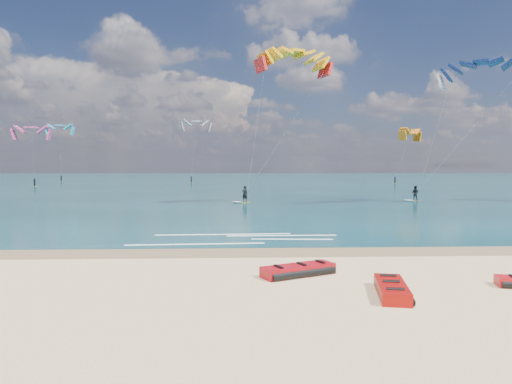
% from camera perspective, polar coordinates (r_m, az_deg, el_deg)
% --- Properties ---
extents(ground, '(320.00, 320.00, 0.00)m').
position_cam_1_polar(ground, '(57.28, -1.93, -0.53)').
color(ground, tan).
rests_on(ground, ground).
extents(wet_sand_strip, '(320.00, 2.40, 0.01)m').
position_cam_1_polar(wet_sand_strip, '(20.52, -1.34, -7.55)').
color(wet_sand_strip, brown).
rests_on(wet_sand_strip, ground).
extents(sea, '(320.00, 200.00, 0.04)m').
position_cam_1_polar(sea, '(121.20, -2.10, 1.53)').
color(sea, '#0A3138').
rests_on(sea, ground).
extents(packed_kite_left, '(3.15, 2.35, 0.44)m').
position_cam_1_polar(packed_kite_left, '(16.43, 5.30, -10.34)').
color(packed_kite_left, '#A60811').
rests_on(packed_kite_left, ground).
extents(packed_kite_right, '(1.71, 2.86, 0.44)m').
position_cam_1_polar(packed_kite_right, '(14.56, 16.59, -12.26)').
color(packed_kite_right, '#980A06').
rests_on(packed_kite_right, ground).
extents(kitesurfer_main, '(10.72, 7.68, 15.66)m').
position_cam_1_polar(kitesurfer_main, '(44.83, 1.65, 8.70)').
color(kitesurfer_main, '#D0D619').
rests_on(kitesurfer_main, sea).
extents(kitesurfer_far, '(10.93, 8.52, 15.45)m').
position_cam_1_polar(kitesurfer_far, '(51.12, 22.93, 7.57)').
color(kitesurfer_far, gold).
rests_on(kitesurfer_far, sea).
extents(shoreline_foam, '(10.89, 3.66, 0.01)m').
position_cam_1_polar(shoreline_foam, '(24.25, -1.67, -5.76)').
color(shoreline_foam, white).
rests_on(shoreline_foam, ground).
extents(distant_kites, '(80.87, 27.67, 13.14)m').
position_cam_1_polar(distant_kites, '(95.43, -10.40, 4.57)').
color(distant_kites, '#2BA4BA').
rests_on(distant_kites, ground).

